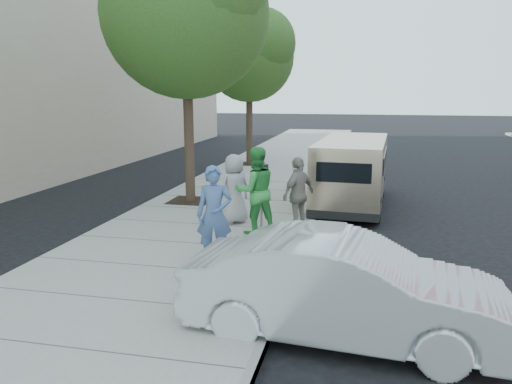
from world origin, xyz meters
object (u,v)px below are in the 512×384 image
van (352,171)px  sedan (345,289)px  person_officer (214,215)px  person_green_shirt (256,191)px  tree_near (187,7)px  parking_meter (262,182)px  tree_far (250,52)px  person_striped_polo (298,194)px  person_gray_shirt (235,189)px

van → sedan: van is taller
person_officer → person_green_shirt: 2.07m
tree_near → van: (4.56, 1.04, -4.51)m
parking_meter → van: van is taller
tree_far → person_officer: tree_far is taller
person_officer → person_striped_polo: person_officer is taller
person_gray_shirt → person_green_shirt: bearing=85.5°
parking_meter → person_gray_shirt: 0.77m
person_officer → person_gray_shirt: bearing=85.5°
person_green_shirt → sedan: bearing=87.3°
person_green_shirt → person_gray_shirt: 1.05m
sedan → person_officer: bearing=53.7°
tree_far → person_gray_shirt: tree_far is taller
van → person_gray_shirt: (-2.71, -3.13, -0.04)m
person_green_shirt → person_gray_shirt: size_ratio=1.16×
parking_meter → van: bearing=58.6°
tree_far → person_gray_shirt: bearing=-79.2°
van → person_green_shirt: 4.41m
tree_near → person_striped_polo: tree_near is taller
sedan → person_green_shirt: size_ratio=2.22×
tree_near → tree_far: tree_near is taller
person_officer → person_green_shirt: bearing=69.0°
tree_far → person_green_shirt: size_ratio=3.30×
person_green_shirt → person_striped_polo: bearing=173.6°
person_officer → tree_far: bearing=88.4°
tree_far → van: bearing=-55.2°
tree_near → tree_far: 7.63m
sedan → person_gray_shirt: bearing=34.6°
tree_far → van: 8.87m
person_officer → person_green_shirt: size_ratio=0.93×
tree_far → parking_meter: tree_far is taller
tree_near → sedan: bearing=-56.5°
sedan → person_officer: size_ratio=2.38×
person_green_shirt → person_gray_shirt: (-0.69, 0.78, -0.14)m
tree_near → van: size_ratio=1.40×
tree_near → person_striped_polo: (3.45, -2.49, -4.54)m
person_gray_shirt → person_striped_polo: 1.65m
sedan → person_green_shirt: (-2.17, 4.23, 0.41)m
person_green_shirt → person_officer: bearing=50.8°
van → person_officer: person_officer is taller
tree_near → person_officer: size_ratio=4.10×
person_striped_polo → van: bearing=-165.7°
tree_far → tree_near: bearing=-90.0°
sedan → person_striped_polo: size_ratio=2.54×
tree_near → parking_meter: (2.55, -2.29, -4.31)m
tree_far → parking_meter: bearing=-75.5°
sedan → person_gray_shirt: person_gray_shirt is taller
person_gray_shirt → person_striped_polo: person_striped_polo is taller
sedan → tree_far: bearing=22.7°
van → person_striped_polo: van is taller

